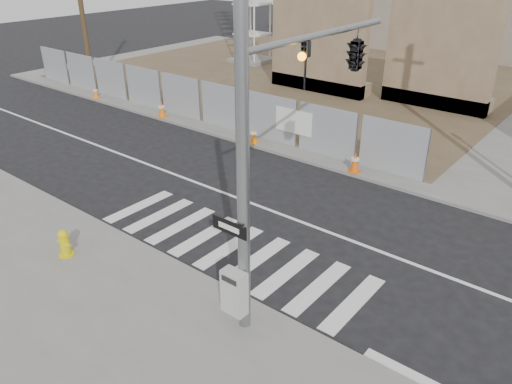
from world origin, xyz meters
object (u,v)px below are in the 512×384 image
Objects in this scene: traffic_cone_d at (355,162)px; traffic_cone_b at (162,109)px; traffic_cone_a at (96,92)px; fire_hydrant at (64,243)px; traffic_cone_c at (254,136)px; signal_pole at (322,95)px.

traffic_cone_b is at bearing 180.00° from traffic_cone_d.
traffic_cone_a is 0.82× the size of traffic_cone_d.
fire_hydrant is 10.06m from traffic_cone_c.
traffic_cone_d is at bearing 0.00° from traffic_cone_b.
signal_pole is 8.80× the size of fire_hydrant.
signal_pole is at bearing -41.72° from traffic_cone_c.
traffic_cone_c is at bearing 0.00° from traffic_cone_b.
signal_pole is 7.96m from fire_hydrant.
signal_pole is 10.75× the size of traffic_cone_a.
signal_pole is at bearing 14.45° from fire_hydrant.
fire_hydrant is 10.54m from traffic_cone_d.
traffic_cone_b is (-7.26, 9.96, -0.01)m from fire_hydrant.
traffic_cone_a is 5.47m from traffic_cone_b.
signal_pole reaches higher than traffic_cone_b.
traffic_cone_d reaches higher than traffic_cone_c.
traffic_cone_d is (10.71, 0.00, 0.00)m from traffic_cone_b.
signal_pole is 7.89m from traffic_cone_d.
traffic_cone_a is at bearing 180.00° from traffic_cone_c.
fire_hydrant is 1.00× the size of traffic_cone_d.
traffic_cone_b is 5.86m from traffic_cone_c.
traffic_cone_c is (-7.03, 6.27, -4.32)m from signal_pole.
traffic_cone_d reaches higher than traffic_cone_b.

